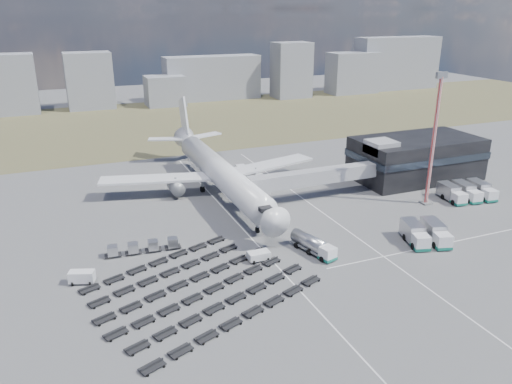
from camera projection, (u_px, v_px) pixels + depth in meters
name	position (u px, v px, depth m)	size (l,w,h in m)	color
ground	(277.00, 253.00, 85.11)	(420.00, 420.00, 0.00)	#565659
grass_strip	(151.00, 124.00, 180.62)	(420.00, 90.00, 0.01)	brown
lane_markings	(319.00, 237.00, 91.18)	(47.12, 110.00, 0.01)	silver
terminal	(416.00, 157.00, 121.08)	(30.40, 16.40, 11.00)	black
jet_bridge	(306.00, 178.00, 106.75)	(30.30, 3.80, 7.05)	#939399
airliner	(218.00, 170.00, 111.39)	(51.59, 64.53, 17.62)	white
skyline	(161.00, 79.00, 214.60)	(315.05, 27.06, 25.87)	gray
fuel_tanker	(313.00, 245.00, 84.64)	(4.64, 9.60, 3.01)	white
pushback_tug	(259.00, 256.00, 82.30)	(3.59, 2.02, 1.58)	white
utility_van	(82.00, 277.00, 75.36)	(3.75, 1.69, 2.04)	white
catering_truck	(243.00, 173.00, 122.53)	(2.36, 5.59, 2.55)	white
service_trucks_near	(425.00, 233.00, 88.37)	(8.57, 9.47, 3.20)	white
service_trucks_far	(467.00, 192.00, 108.66)	(11.12, 8.95, 3.12)	white
uld_row	(143.00, 247.00, 84.87)	(12.87, 2.62, 1.77)	black
baggage_dollies	(196.00, 288.00, 73.70)	(36.26, 31.99, 0.72)	black
floodlight_mast	(434.00, 141.00, 101.95)	(2.56, 2.13, 27.62)	red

